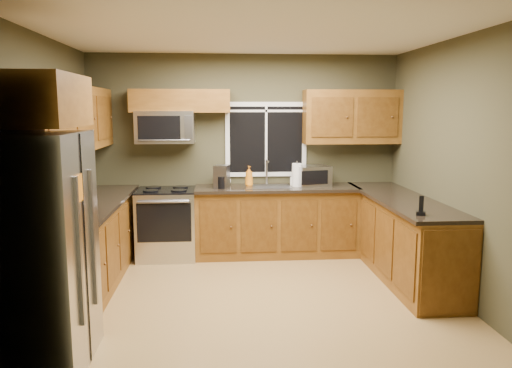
{
  "coord_description": "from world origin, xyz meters",
  "views": [
    {
      "loc": [
        -0.37,
        -5.05,
        1.97
      ],
      "look_at": [
        0.05,
        0.35,
        1.15
      ],
      "focal_mm": 35.0,
      "sensor_mm": 36.0,
      "label": 1
    }
  ],
  "objects": [
    {
      "name": "sink",
      "position": [
        0.3,
        1.49,
        0.95
      ],
      "size": [
        0.6,
        0.42,
        0.36
      ],
      "color": "slate",
      "rests_on": "countertop_back"
    },
    {
      "name": "microwave",
      "position": [
        -1.05,
        1.61,
        1.73
      ],
      "size": [
        0.76,
        0.41,
        0.42
      ],
      "color": "#B7B7BC",
      "rests_on": "back_wall"
    },
    {
      "name": "soap_bottle_c",
      "position": [
        -0.25,
        1.7,
        1.02
      ],
      "size": [
        0.16,
        0.16,
        0.16
      ],
      "primitive_type": "imported",
      "rotation": [
        0.0,
        0.0,
        0.42
      ],
      "color": "white",
      "rests_on": "countertop_back"
    },
    {
      "name": "upper_cabinets_left",
      "position": [
        -1.94,
        0.48,
        1.86
      ],
      "size": [
        0.33,
        2.65,
        0.72
      ],
      "primitive_type": "cube",
      "color": "brown",
      "rests_on": "left_wall"
    },
    {
      "name": "base_cabinets_peninsula",
      "position": [
        1.8,
        0.54,
        0.45
      ],
      "size": [
        0.6,
        2.52,
        0.9
      ],
      "color": "brown",
      "rests_on": "ground"
    },
    {
      "name": "kettle",
      "position": [
        -0.31,
        1.65,
        1.06
      ],
      "size": [
        0.18,
        0.18,
        0.26
      ],
      "color": "#B7B7BC",
      "rests_on": "countertop_back"
    },
    {
      "name": "paper_towel_roll",
      "position": [
        0.68,
        1.48,
        1.09
      ],
      "size": [
        0.16,
        0.16,
        0.34
      ],
      "color": "white",
      "rests_on": "countertop_back"
    },
    {
      "name": "coffee_maker",
      "position": [
        -0.32,
        1.44,
        1.08
      ],
      "size": [
        0.22,
        0.27,
        0.3
      ],
      "color": "slate",
      "rests_on": "countertop_back"
    },
    {
      "name": "right_wall",
      "position": [
        2.1,
        0.0,
        1.35
      ],
      "size": [
        0.0,
        3.6,
        3.6
      ],
      "primitive_type": "plane",
      "rotation": [
        1.57,
        0.0,
        -1.57
      ],
      "color": "#3C3A25",
      "rests_on": "ground"
    },
    {
      "name": "upper_cabinets_back_left",
      "position": [
        -0.85,
        1.64,
        2.07
      ],
      "size": [
        1.3,
        0.33,
        0.3
      ],
      "primitive_type": "cube",
      "color": "brown",
      "rests_on": "back_wall"
    },
    {
      "name": "countertop_back",
      "position": [
        0.42,
        1.48,
        0.92
      ],
      "size": [
        2.17,
        0.65,
        0.04
      ],
      "primitive_type": "cube",
      "color": "black",
      "rests_on": "base_cabinets_back"
    },
    {
      "name": "range",
      "position": [
        -1.05,
        1.47,
        0.47
      ],
      "size": [
        0.76,
        0.69,
        0.94
      ],
      "color": "#B7B7BC",
      "rests_on": "ground"
    },
    {
      "name": "refrigerator",
      "position": [
        -1.74,
        -1.3,
        0.9
      ],
      "size": [
        0.74,
        0.9,
        1.8
      ],
      "color": "#B7B7BC",
      "rests_on": "ground"
    },
    {
      "name": "back_wall",
      "position": [
        0.0,
        1.8,
        1.35
      ],
      "size": [
        4.2,
        0.0,
        4.2
      ],
      "primitive_type": "plane",
      "rotation": [
        1.57,
        0.0,
        0.0
      ],
      "color": "#3C3A25",
      "rests_on": "ground"
    },
    {
      "name": "soap_bottle_a",
      "position": [
        0.05,
        1.54,
        1.08
      ],
      "size": [
        0.14,
        0.14,
        0.27
      ],
      "primitive_type": "imported",
      "rotation": [
        0.0,
        0.0,
        0.39
      ],
      "color": "orange",
      "rests_on": "countertop_back"
    },
    {
      "name": "cordless_phone",
      "position": [
        1.61,
        -0.42,
        1.0
      ],
      "size": [
        0.11,
        0.11,
        0.19
      ],
      "color": "black",
      "rests_on": "countertop_peninsula"
    },
    {
      "name": "window",
      "position": [
        0.3,
        1.78,
        1.55
      ],
      "size": [
        1.12,
        0.03,
        1.02
      ],
      "color": "white",
      "rests_on": "back_wall"
    },
    {
      "name": "left_wall",
      "position": [
        -2.1,
        0.0,
        1.35
      ],
      "size": [
        0.0,
        3.6,
        3.6
      ],
      "primitive_type": "plane",
      "rotation": [
        1.57,
        0.0,
        1.57
      ],
      "color": "#3C3A25",
      "rests_on": "ground"
    },
    {
      "name": "toaster_oven",
      "position": [
        0.9,
        1.5,
        1.08
      ],
      "size": [
        0.5,
        0.43,
        0.27
      ],
      "color": "#B7B7BC",
      "rests_on": "countertop_back"
    },
    {
      "name": "base_cabinets_left",
      "position": [
        -1.8,
        0.48,
        0.45
      ],
      "size": [
        0.6,
        2.65,
        0.9
      ],
      "primitive_type": "cube",
      "color": "brown",
      "rests_on": "ground"
    },
    {
      "name": "upper_cabinet_over_fridge",
      "position": [
        -1.74,
        -1.3,
        2.03
      ],
      "size": [
        0.72,
        0.9,
        0.38
      ],
      "primitive_type": "cube",
      "color": "brown",
      "rests_on": "left_wall"
    },
    {
      "name": "upper_cabinets_back_right",
      "position": [
        1.45,
        1.64,
        1.86
      ],
      "size": [
        1.3,
        0.33,
        0.72
      ],
      "primitive_type": "cube",
      "color": "brown",
      "rests_on": "back_wall"
    },
    {
      "name": "soap_bottle_b",
      "position": [
        0.66,
        1.56,
        1.03
      ],
      "size": [
        0.11,
        0.11,
        0.18
      ],
      "primitive_type": "imported",
      "rotation": [
        0.0,
        0.0,
        -0.39
      ],
      "color": "white",
      "rests_on": "countertop_back"
    },
    {
      "name": "floor",
      "position": [
        0.0,
        0.0,
        0.0
      ],
      "size": [
        4.2,
        4.2,
        0.0
      ],
      "primitive_type": "plane",
      "color": "olive",
      "rests_on": "ground"
    },
    {
      "name": "countertop_peninsula",
      "position": [
        1.78,
        0.55,
        0.92
      ],
      "size": [
        0.65,
        2.5,
        0.04
      ],
      "primitive_type": "cube",
      "color": "black",
      "rests_on": "base_cabinets_peninsula"
    },
    {
      "name": "base_cabinets_back",
      "position": [
        0.42,
        1.5,
        0.45
      ],
      "size": [
        2.17,
        0.6,
        0.9
      ],
      "primitive_type": "cube",
      "color": "brown",
      "rests_on": "ground"
    },
    {
      "name": "countertop_left",
      "position": [
        -1.78,
        0.48,
        0.92
      ],
      "size": [
        0.65,
        2.65,
        0.04
      ],
      "primitive_type": "cube",
      "color": "black",
      "rests_on": "base_cabinets_left"
    },
    {
      "name": "front_wall",
      "position": [
        0.0,
        -1.8,
        1.35
      ],
      "size": [
        4.2,
        0.0,
        4.2
      ],
      "primitive_type": "plane",
      "rotation": [
        -1.57,
        0.0,
        0.0
      ],
      "color": "#3C3A25",
      "rests_on": "ground"
    },
    {
      "name": "ceiling",
      "position": [
        0.0,
        0.0,
        2.7
      ],
      "size": [
        4.2,
        4.2,
        0.0
      ],
      "primitive_type": "plane",
      "rotation": [
        3.14,
        0.0,
        0.0
      ],
      "color": "white",
      "rests_on": "back_wall"
    }
  ]
}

